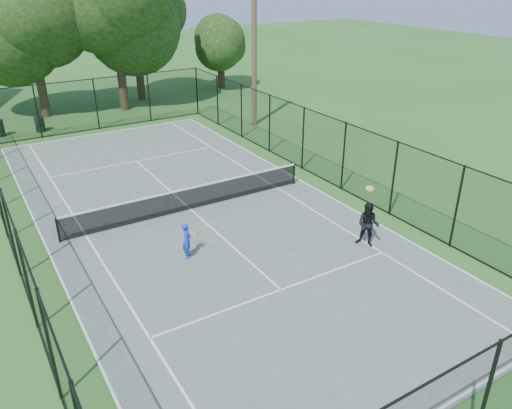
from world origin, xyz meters
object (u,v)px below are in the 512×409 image
tennis_net (190,198)px  utility_pole (254,51)px  player_black (368,225)px  trash_bin_right (40,124)px  player_blue (187,240)px

tennis_net → utility_pole: 12.88m
utility_pole → player_black: size_ratio=4.24×
trash_bin_right → player_blue: bearing=-85.1°
player_blue → trash_bin_right: bearing=94.9°
player_blue → player_black: (5.58, -2.50, 0.17)m
player_blue → tennis_net: bearing=63.9°
trash_bin_right → player_black: player_black is taller
utility_pole → player_blue: (-9.99, -12.22, -3.66)m
tennis_net → player_black: bearing=-55.1°
player_blue → player_black: bearing=-24.2°
tennis_net → trash_bin_right: 14.65m
player_black → player_blue: bearing=155.8°
utility_pole → player_black: bearing=-106.7°
trash_bin_right → player_blue: 17.61m
trash_bin_right → player_blue: player_blue is taller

